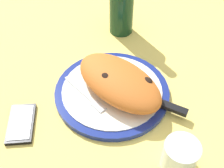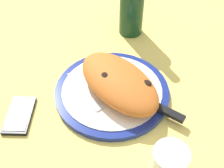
{
  "view_description": "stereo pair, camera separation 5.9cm",
  "coord_description": "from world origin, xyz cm",
  "px_view_note": "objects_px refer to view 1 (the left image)",
  "views": [
    {
      "loc": [
        46.58,
        -24.27,
        59.03
      ],
      "look_at": [
        0.0,
        0.0,
        3.88
      ],
      "focal_mm": 45.53,
      "sensor_mm": 36.0,
      "label": 1
    },
    {
      "loc": [
        49.01,
        -18.9,
        59.03
      ],
      "look_at": [
        0.0,
        0.0,
        3.88
      ],
      "focal_mm": 45.53,
      "sensor_mm": 36.0,
      "label": 2
    }
  ],
  "objects_px": {
    "calzone": "(119,81)",
    "water_glass": "(179,158)",
    "fork": "(88,97)",
    "knife": "(157,102)",
    "smartphone": "(21,123)",
    "plate": "(112,91)",
    "wine_bottle": "(122,2)"
  },
  "relations": [
    {
      "from": "knife",
      "to": "smartphone",
      "type": "height_order",
      "value": "knife"
    },
    {
      "from": "calzone",
      "to": "fork",
      "type": "bearing_deg",
      "value": -99.83
    },
    {
      "from": "calzone",
      "to": "fork",
      "type": "xyz_separation_m",
      "value": [
        -0.01,
        -0.09,
        -0.03
      ]
    },
    {
      "from": "fork",
      "to": "knife",
      "type": "xyz_separation_m",
      "value": [
        0.1,
        0.15,
        0.0
      ]
    },
    {
      "from": "knife",
      "to": "calzone",
      "type": "bearing_deg",
      "value": -143.63
    },
    {
      "from": "plate",
      "to": "water_glass",
      "type": "distance_m",
      "value": 0.26
    },
    {
      "from": "fork",
      "to": "smartphone",
      "type": "xyz_separation_m",
      "value": [
        -0.01,
        -0.18,
        -0.02
      ]
    },
    {
      "from": "calzone",
      "to": "knife",
      "type": "height_order",
      "value": "calzone"
    },
    {
      "from": "wine_bottle",
      "to": "plate",
      "type": "bearing_deg",
      "value": -33.5
    },
    {
      "from": "fork",
      "to": "smartphone",
      "type": "height_order",
      "value": "fork"
    },
    {
      "from": "plate",
      "to": "fork",
      "type": "xyz_separation_m",
      "value": [
        -0.0,
        -0.07,
        0.01
      ]
    },
    {
      "from": "plate",
      "to": "knife",
      "type": "distance_m",
      "value": 0.13
    },
    {
      "from": "calzone",
      "to": "wine_bottle",
      "type": "relative_size",
      "value": 1.05
    },
    {
      "from": "plate",
      "to": "wine_bottle",
      "type": "distance_m",
      "value": 0.31
    },
    {
      "from": "knife",
      "to": "plate",
      "type": "bearing_deg",
      "value": -141.09
    },
    {
      "from": "water_glass",
      "to": "smartphone",
      "type": "bearing_deg",
      "value": -134.17
    },
    {
      "from": "fork",
      "to": "water_glass",
      "type": "distance_m",
      "value": 0.28
    },
    {
      "from": "calzone",
      "to": "wine_bottle",
      "type": "height_order",
      "value": "wine_bottle"
    },
    {
      "from": "calzone",
      "to": "water_glass",
      "type": "xyz_separation_m",
      "value": [
        0.25,
        0.01,
        -0.02
      ]
    },
    {
      "from": "smartphone",
      "to": "water_glass",
      "type": "xyz_separation_m",
      "value": [
        0.27,
        0.28,
        0.03
      ]
    },
    {
      "from": "water_glass",
      "to": "wine_bottle",
      "type": "xyz_separation_m",
      "value": [
        -0.51,
        0.13,
        0.08
      ]
    },
    {
      "from": "plate",
      "to": "wine_bottle",
      "type": "relative_size",
      "value": 1.11
    },
    {
      "from": "fork",
      "to": "knife",
      "type": "height_order",
      "value": "knife"
    },
    {
      "from": "calzone",
      "to": "water_glass",
      "type": "height_order",
      "value": "calzone"
    },
    {
      "from": "knife",
      "to": "wine_bottle",
      "type": "distance_m",
      "value": 0.37
    },
    {
      "from": "knife",
      "to": "wine_bottle",
      "type": "height_order",
      "value": "wine_bottle"
    },
    {
      "from": "calzone",
      "to": "wine_bottle",
      "type": "bearing_deg",
      "value": 150.0
    },
    {
      "from": "calzone",
      "to": "knife",
      "type": "relative_size",
      "value": 1.45
    },
    {
      "from": "smartphone",
      "to": "wine_bottle",
      "type": "bearing_deg",
      "value": 119.58
    },
    {
      "from": "plate",
      "to": "water_glass",
      "type": "xyz_separation_m",
      "value": [
        0.26,
        0.03,
        0.03
      ]
    },
    {
      "from": "calzone",
      "to": "smartphone",
      "type": "bearing_deg",
      "value": -94.93
    },
    {
      "from": "fork",
      "to": "knife",
      "type": "bearing_deg",
      "value": 55.63
    }
  ]
}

